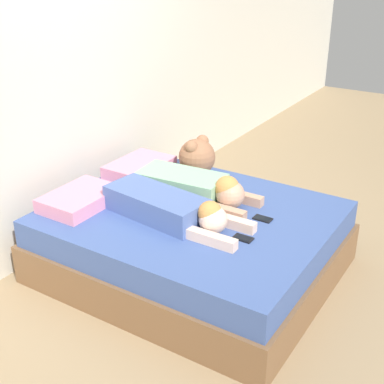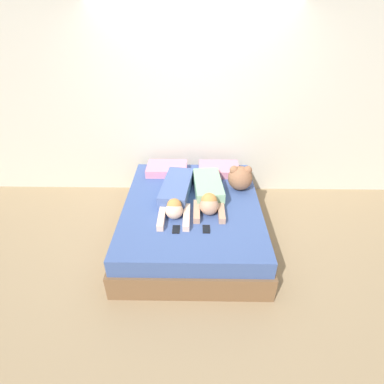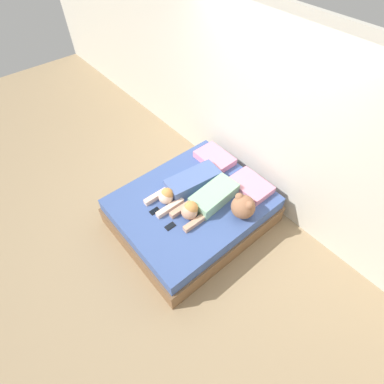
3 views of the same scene
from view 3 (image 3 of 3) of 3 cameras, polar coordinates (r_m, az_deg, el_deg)
ground_plane at (r=4.33m, az=0.00°, el=-5.56°), size 12.00×12.00×0.00m
wall_back at (r=4.02m, az=12.87°, el=14.17°), size 12.00×0.06×2.60m
bed at (r=4.13m, az=0.00°, el=-3.63°), size 1.64×1.97×0.49m
pillow_head_left at (r=4.42m, az=4.35°, el=6.49°), size 0.54×0.38×0.10m
pillow_head_right at (r=4.10m, az=11.11°, el=1.24°), size 0.54×0.38×0.10m
person_left at (r=3.98m, az=-1.18°, el=1.34°), size 0.40×1.08×0.22m
person_right at (r=3.81m, az=2.72°, el=-1.66°), size 0.37×0.94×0.24m
cell_phone_left at (r=3.84m, az=-7.13°, el=-3.61°), size 0.08×0.13×0.01m
cell_phone_right at (r=3.68m, az=-4.18°, el=-6.52°), size 0.08×0.13×0.01m
plush_toy at (r=3.71m, az=9.73°, el=-2.72°), size 0.30×0.30×0.32m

